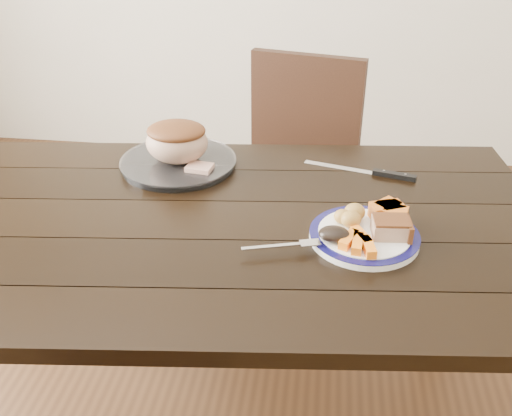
# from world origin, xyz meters

# --- Properties ---
(dining_table) EXTENTS (1.69, 1.07, 0.75)m
(dining_table) POSITION_xyz_m (0.00, 0.00, 0.66)
(dining_table) COLOR black
(dining_table) RESTS_ON ground
(chair_far) EXTENTS (0.50, 0.51, 0.93)m
(chair_far) POSITION_xyz_m (0.13, 0.74, 0.52)
(chair_far) COLOR black
(chair_far) RESTS_ON ground
(dinner_plate) EXTENTS (0.25, 0.25, 0.02)m
(dinner_plate) POSITION_xyz_m (0.34, -0.04, 0.76)
(dinner_plate) COLOR white
(dinner_plate) RESTS_ON dining_table
(plate_rim) EXTENTS (0.25, 0.25, 0.02)m
(plate_rim) POSITION_xyz_m (0.34, -0.04, 0.77)
(plate_rim) COLOR #0E0D41
(plate_rim) RESTS_ON dinner_plate
(serving_platter) EXTENTS (0.33, 0.33, 0.02)m
(serving_platter) POSITION_xyz_m (-0.18, 0.27, 0.76)
(serving_platter) COLOR white
(serving_platter) RESTS_ON dining_table
(pork_slice) EXTENTS (0.09, 0.07, 0.04)m
(pork_slice) POSITION_xyz_m (0.39, -0.05, 0.79)
(pork_slice) COLOR tan
(pork_slice) RESTS_ON dinner_plate
(roasted_potatoes) EXTENTS (0.07, 0.08, 0.04)m
(roasted_potatoes) POSITION_xyz_m (0.30, -0.01, 0.79)
(roasted_potatoes) COLOR gold
(roasted_potatoes) RESTS_ON dinner_plate
(carrot_batons) EXTENTS (0.08, 0.11, 0.02)m
(carrot_batons) POSITION_xyz_m (0.32, -0.10, 0.78)
(carrot_batons) COLOR orange
(carrot_batons) RESTS_ON dinner_plate
(pumpkin_wedges) EXTENTS (0.09, 0.09, 0.04)m
(pumpkin_wedges) POSITION_xyz_m (0.39, 0.02, 0.79)
(pumpkin_wedges) COLOR orange
(pumpkin_wedges) RESTS_ON dinner_plate
(dark_mushroom) EXTENTS (0.07, 0.05, 0.03)m
(dark_mushroom) POSITION_xyz_m (0.27, -0.09, 0.79)
(dark_mushroom) COLOR black
(dark_mushroom) RESTS_ON dinner_plate
(fork) EXTENTS (0.18, 0.07, 0.00)m
(fork) POSITION_xyz_m (0.16, -0.12, 0.77)
(fork) COLOR silver
(fork) RESTS_ON dinner_plate
(roast_joint) EXTENTS (0.18, 0.15, 0.12)m
(roast_joint) POSITION_xyz_m (-0.18, 0.27, 0.82)
(roast_joint) COLOR tan
(roast_joint) RESTS_ON serving_platter
(cut_slice) EXTENTS (0.08, 0.06, 0.02)m
(cut_slice) POSITION_xyz_m (-0.11, 0.22, 0.78)
(cut_slice) COLOR tan
(cut_slice) RESTS_ON serving_platter
(carving_knife) EXTENTS (0.32, 0.10, 0.01)m
(carving_knife) POSITION_xyz_m (0.39, 0.29, 0.76)
(carving_knife) COLOR silver
(carving_knife) RESTS_ON dining_table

